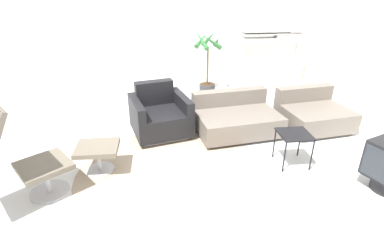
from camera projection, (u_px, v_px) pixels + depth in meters
ground_plane at (181, 157)px, 4.23m from camera, size 12.00×12.00×0.00m
wall_back at (169, 26)px, 6.45m from camera, size 12.00×0.09×2.80m
round_rug at (172, 172)px, 3.89m from camera, size 2.47×2.47×0.01m
lounge_chair at (1, 150)px, 3.00m from camera, size 1.11×1.01×1.26m
ottoman at (98, 152)px, 3.80m from camera, size 0.52×0.45×0.37m
armchair_red at (160, 116)px, 4.80m from camera, size 1.04×1.03×0.79m
couch_low at (236, 119)px, 4.87m from camera, size 1.40×1.11×0.62m
couch_second at (312, 114)px, 5.04m from camera, size 1.15×1.07×0.62m
side_table at (294, 137)px, 3.91m from camera, size 0.40×0.40×0.45m
potted_plant at (207, 69)px, 6.38m from camera, size 0.57×0.59×1.37m
shelf_unit at (281, 34)px, 6.49m from camera, size 1.31×0.28×1.68m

